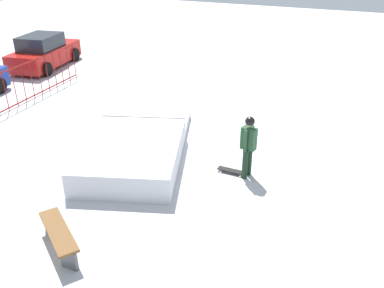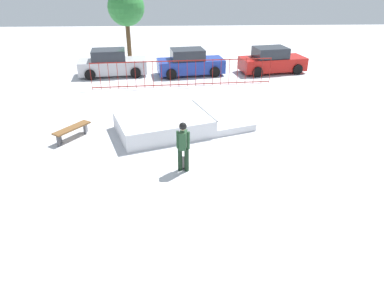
% 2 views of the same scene
% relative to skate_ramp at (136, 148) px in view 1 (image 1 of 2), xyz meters
% --- Properties ---
extents(ground_plane, '(60.00, 60.00, 0.00)m').
position_rel_skate_ramp_xyz_m(ground_plane, '(0.47, -0.38, -0.32)').
color(ground_plane, silver).
extents(skate_ramp, '(5.95, 4.23, 0.74)m').
position_rel_skate_ramp_xyz_m(skate_ramp, '(0.00, 0.00, 0.00)').
color(skate_ramp, silver).
rests_on(skate_ramp, ground).
extents(skater, '(0.43, 0.42, 1.73)m').
position_rel_skate_ramp_xyz_m(skater, '(0.30, -3.23, 0.69)').
color(skater, black).
rests_on(skater, ground).
extents(skateboard, '(0.27, 0.80, 0.09)m').
position_rel_skate_ramp_xyz_m(skateboard, '(0.28, -2.83, -0.24)').
color(skateboard, black).
rests_on(skateboard, ground).
extents(park_bench, '(1.24, 1.54, 0.48)m').
position_rel_skate_ramp_xyz_m(park_bench, '(-4.00, -0.60, 0.04)').
color(park_bench, brown).
rests_on(park_bench, ground).
extents(parked_car_red, '(4.34, 2.50, 1.60)m').
position_rel_skate_ramp_xyz_m(parked_car_red, '(6.20, 8.89, 0.41)').
color(parked_car_red, red).
rests_on(parked_car_red, ground).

